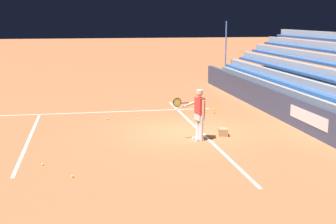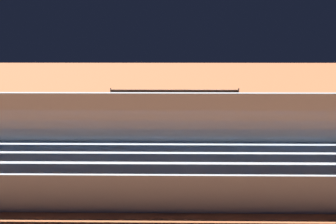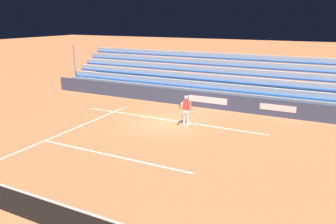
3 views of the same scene
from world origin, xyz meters
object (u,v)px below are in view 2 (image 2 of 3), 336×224
ball_box_cardboard (160,135)px  tennis_net (175,95)px  tennis_ball_by_box (217,121)px  water_bottle (237,140)px  tennis_ball_stray_back (216,125)px  tennis_ball_on_baseline (129,114)px  tennis_player (152,116)px  tennis_ball_far_right (110,116)px

ball_box_cardboard → tennis_net: tennis_net is taller
tennis_ball_by_box → water_bottle: bearing=-85.5°
ball_box_cardboard → tennis_ball_stray_back: size_ratio=6.06×
water_bottle → tennis_ball_on_baseline: bearing=132.4°
tennis_player → tennis_ball_by_box: 4.85m
tennis_net → ball_box_cardboard: bearing=-94.0°
tennis_ball_far_right → tennis_ball_stray_back: size_ratio=1.00×
ball_box_cardboard → tennis_ball_far_right: 6.20m
tennis_player → ball_box_cardboard: tennis_player is taller
ball_box_cardboard → tennis_ball_by_box: 5.12m
water_bottle → tennis_net: 12.88m
tennis_ball_far_right → tennis_ball_stray_back: 7.14m
tennis_ball_by_box → tennis_net: tennis_net is taller
tennis_player → tennis_ball_by_box: size_ratio=25.98×
ball_box_cardboard → tennis_ball_stray_back: ball_box_cardboard is taller
tennis_ball_by_box → water_bottle: water_bottle is taller
tennis_ball_on_baseline → tennis_ball_far_right: size_ratio=1.00×
ball_box_cardboard → tennis_ball_by_box: size_ratio=6.06×
water_bottle → tennis_net: tennis_net is taller
ball_box_cardboard → tennis_player: bearing=113.9°
ball_box_cardboard → tennis_net: 11.87m
tennis_player → tennis_ball_stray_back: (3.62, 1.61, -0.86)m
tennis_player → tennis_ball_stray_back: tennis_player is taller
tennis_player → tennis_net: (1.27, 10.84, -0.40)m
tennis_ball_on_baseline → tennis_player: bearing=-69.1°
ball_box_cardboard → tennis_ball_by_box: (3.39, 3.83, -0.10)m
tennis_player → tennis_ball_by_box: tennis_player is taller
ball_box_cardboard → tennis_ball_stray_back: (3.18, 2.61, -0.10)m
tennis_ball_stray_back → tennis_net: size_ratio=0.01×
tennis_ball_on_baseline → water_bottle: size_ratio=0.30×
water_bottle → tennis_net: (-2.92, 12.54, 0.38)m
tennis_ball_on_baseline → tennis_ball_stray_back: size_ratio=1.00×
tennis_ball_by_box → tennis_ball_stray_back: size_ratio=1.00×
tennis_ball_by_box → water_bottle: size_ratio=0.30×
ball_box_cardboard → tennis_ball_on_baseline: ball_box_cardboard is taller
tennis_ball_stray_back → tennis_ball_by_box: bearing=80.1°
tennis_ball_stray_back → tennis_ball_far_right: bearing=159.5°
ball_box_cardboard → tennis_ball_far_right: (-3.51, 5.10, -0.10)m
tennis_net → water_bottle: bearing=-76.9°
tennis_ball_by_box → tennis_net: (-2.56, 8.00, 0.46)m
tennis_player → tennis_ball_on_baseline: size_ratio=25.98×
tennis_player → tennis_ball_by_box: (3.83, 2.84, -0.86)m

